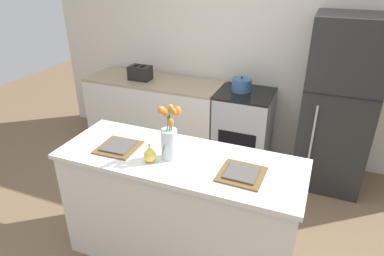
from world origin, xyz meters
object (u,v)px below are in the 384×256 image
plate_setting_left (119,147)px  refrigerator (338,106)px  pear_figurine (150,155)px  cooking_pot (242,85)px  plate_setting_right (242,174)px  toaster (140,73)px  stove_range (243,129)px  flower_vase (169,138)px

plate_setting_left → refrigerator: bearing=47.2°
pear_figurine → plate_setting_left: bearing=165.3°
cooking_pot → plate_setting_right: bearing=-75.3°
plate_setting_left → toaster: size_ratio=1.07×
stove_range → toaster: 1.42m
flower_vase → pear_figurine: (-0.11, -0.10, -0.10)m
flower_vase → plate_setting_right: 0.55m
plate_setting_left → cooking_pot: cooking_pot is taller
toaster → plate_setting_left: bearing=-65.5°
flower_vase → toaster: size_ratio=1.53×
cooking_pot → plate_setting_left: bearing=-106.8°
refrigerator → plate_setting_left: (-1.53, -1.65, 0.07)m
flower_vase → toaster: bearing=126.0°
pear_figurine → plate_setting_right: size_ratio=0.48×
stove_range → cooking_pot: (-0.07, 0.03, 0.53)m
pear_figurine → plate_setting_right: 0.65m
toaster → plate_setting_right: bearing=-43.7°
pear_figurine → plate_setting_right: bearing=7.3°
stove_range → pear_figurine: (-0.26, -1.73, 0.55)m
flower_vase → plate_setting_right: size_ratio=1.44×
stove_range → cooking_pot: bearing=152.5°
flower_vase → plate_setting_left: flower_vase is taller
stove_range → pear_figurine: bearing=-98.6°
flower_vase → plate_setting_left: size_ratio=1.44×
stove_range → refrigerator: (0.95, 0.00, 0.44)m
stove_range → flower_vase: flower_vase is taller
flower_vase → plate_setting_left: 0.45m
pear_figurine → cooking_pot: size_ratio=0.64×
flower_vase → cooking_pot: (0.09, 1.66, -0.13)m
plate_setting_left → toaster: 1.77m
refrigerator → cooking_pot: (-1.02, 0.03, 0.08)m
toaster → refrigerator: bearing=1.0°
plate_setting_left → plate_setting_right: (0.95, 0.00, 0.00)m
refrigerator → toaster: bearing=-179.0°
refrigerator → pear_figurine: 2.12m
stove_range → plate_setting_left: size_ratio=3.03×
plate_setting_left → toaster: bearing=114.5°
refrigerator → plate_setting_left: 2.25m
plate_setting_left → plate_setting_right: 0.95m
stove_range → refrigerator: 1.05m
stove_range → plate_setting_right: size_ratio=3.03×
toaster → stove_range: bearing=1.7°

